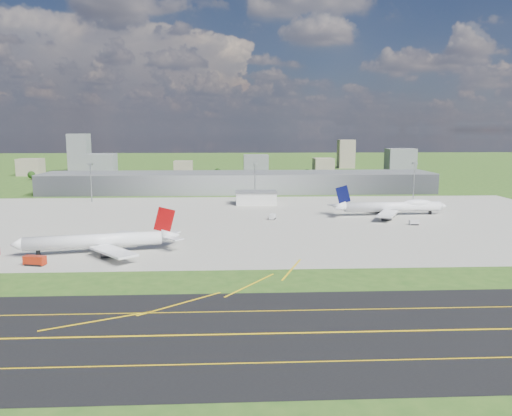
{
  "coord_description": "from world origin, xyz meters",
  "views": [
    {
      "loc": [
        -5.56,
        -222.16,
        47.87
      ],
      "look_at": [
        6.43,
        26.26,
        9.0
      ],
      "focal_mm": 35.0,
      "sensor_mm": 36.0,
      "label": 1
    }
  ],
  "objects_px": {
    "fire_truck": "(35,261)",
    "van_white_near": "(273,217)",
    "tug_yellow": "(144,240)",
    "van_white_far": "(414,223)",
    "airliner_red_twin": "(101,241)",
    "airliner_blue_quad": "(393,207)"
  },
  "relations": [
    {
      "from": "fire_truck",
      "to": "van_white_near",
      "type": "distance_m",
      "value": 128.3
    },
    {
      "from": "fire_truck",
      "to": "tug_yellow",
      "type": "distance_m",
      "value": 49.26
    },
    {
      "from": "van_white_near",
      "to": "van_white_far",
      "type": "bearing_deg",
      "value": -87.1
    },
    {
      "from": "tug_yellow",
      "to": "van_white_far",
      "type": "bearing_deg",
      "value": -24.11
    },
    {
      "from": "fire_truck",
      "to": "van_white_near",
      "type": "relative_size",
      "value": 1.33
    },
    {
      "from": "fire_truck",
      "to": "tug_yellow",
      "type": "xyz_separation_m",
      "value": [
        32.28,
        37.21,
        -0.78
      ]
    },
    {
      "from": "fire_truck",
      "to": "tug_yellow",
      "type": "height_order",
      "value": "fire_truck"
    },
    {
      "from": "airliner_red_twin",
      "to": "van_white_far",
      "type": "relative_size",
      "value": 12.82
    },
    {
      "from": "airliner_blue_quad",
      "to": "van_white_near",
      "type": "distance_m",
      "value": 70.01
    },
    {
      "from": "airliner_red_twin",
      "to": "van_white_far",
      "type": "xyz_separation_m",
      "value": [
        144.53,
        50.91,
        -3.42
      ]
    },
    {
      "from": "tug_yellow",
      "to": "van_white_near",
      "type": "height_order",
      "value": "van_white_near"
    },
    {
      "from": "airliner_red_twin",
      "to": "van_white_far",
      "type": "height_order",
      "value": "airliner_red_twin"
    },
    {
      "from": "fire_truck",
      "to": "van_white_far",
      "type": "height_order",
      "value": "fire_truck"
    },
    {
      "from": "tug_yellow",
      "to": "van_white_far",
      "type": "relative_size",
      "value": 0.85
    },
    {
      "from": "airliner_red_twin",
      "to": "van_white_far",
      "type": "bearing_deg",
      "value": -171.39
    },
    {
      "from": "airliner_blue_quad",
      "to": "fire_truck",
      "type": "bearing_deg",
      "value": -151.75
    },
    {
      "from": "airliner_red_twin",
      "to": "van_white_far",
      "type": "distance_m",
      "value": 153.28
    },
    {
      "from": "tug_yellow",
      "to": "van_white_near",
      "type": "distance_m",
      "value": 79.37
    },
    {
      "from": "tug_yellow",
      "to": "van_white_near",
      "type": "bearing_deg",
      "value": 2.94
    },
    {
      "from": "fire_truck",
      "to": "van_white_far",
      "type": "bearing_deg",
      "value": 36.84
    },
    {
      "from": "airliner_red_twin",
      "to": "airliner_blue_quad",
      "type": "distance_m",
      "value": 164.28
    },
    {
      "from": "fire_truck",
      "to": "tug_yellow",
      "type": "relative_size",
      "value": 1.97
    }
  ]
}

